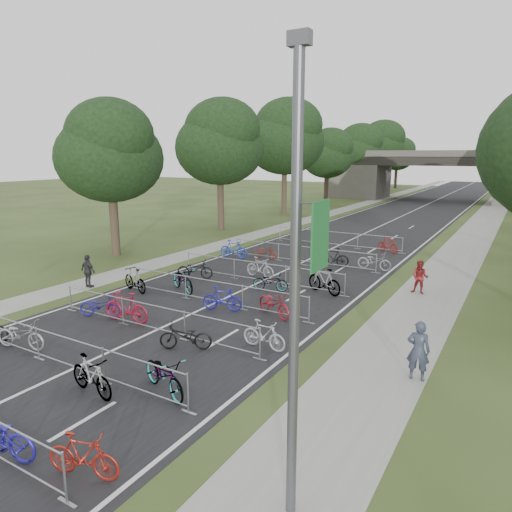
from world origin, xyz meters
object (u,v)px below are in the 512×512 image
at_px(lamppost, 296,289).
at_px(pedestrian_c, 88,271).
at_px(overpass_bridge, 437,176).
at_px(pedestrian_b, 420,278).
at_px(pedestrian_a, 418,351).

xyz_separation_m(lamppost, pedestrian_c, (-15.13, 7.93, -3.45)).
distance_m(overpass_bridge, pedestrian_c, 55.55).
bearing_deg(pedestrian_b, overpass_bridge, 102.30).
xyz_separation_m(overpass_bridge, pedestrian_a, (9.20, -56.59, -2.63)).
bearing_deg(lamppost, pedestrian_b, 93.19).
distance_m(lamppost, pedestrian_a, 7.30).
distance_m(lamppost, pedestrian_b, 15.63).
bearing_deg(pedestrian_a, pedestrian_b, -83.89).
height_order(overpass_bridge, lamppost, lamppost).
distance_m(overpass_bridge, lamppost, 63.55).
height_order(lamppost, pedestrian_b, lamppost).
xyz_separation_m(pedestrian_a, pedestrian_b, (-1.72, 8.80, -0.10)).
bearing_deg(pedestrian_a, lamppost, 77.34).
relative_size(overpass_bridge, lamppost, 3.78).
bearing_deg(pedestrian_c, pedestrian_a, 178.31).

